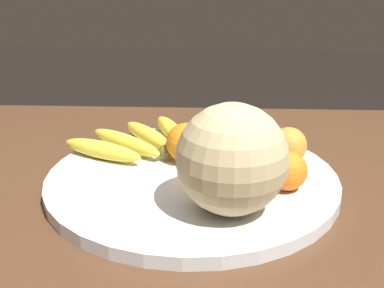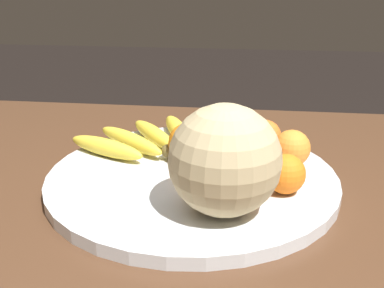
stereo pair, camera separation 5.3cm
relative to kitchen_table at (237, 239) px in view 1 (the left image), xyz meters
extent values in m
cube|color=#4C301E|center=(0.00, 0.00, 0.07)|extent=(1.53, 0.94, 0.04)
cylinder|color=silver|center=(0.08, -0.03, 0.10)|extent=(0.47, 0.47, 0.02)
torus|color=navy|center=(0.08, -0.03, 0.10)|extent=(0.47, 0.47, 0.01)
sphere|color=tan|center=(0.02, 0.09, 0.18)|extent=(0.15, 0.15, 0.15)
sphere|color=brown|center=(0.13, -0.07, 0.13)|extent=(0.02, 0.02, 0.02)
ellipsoid|color=yellow|center=(0.12, -0.18, 0.13)|extent=(0.09, 0.16, 0.03)
ellipsoid|color=yellow|center=(0.17, -0.15, 0.13)|extent=(0.13, 0.15, 0.03)
ellipsoid|color=yellow|center=(0.20, -0.12, 0.13)|extent=(0.16, 0.14, 0.03)
ellipsoid|color=yellow|center=(0.24, -0.08, 0.13)|extent=(0.16, 0.10, 0.03)
sphere|color=orange|center=(0.05, -0.14, 0.14)|extent=(0.07, 0.07, 0.07)
sphere|color=orange|center=(-0.09, -0.08, 0.14)|extent=(0.06, 0.06, 0.06)
sphere|color=orange|center=(-0.01, -0.01, 0.14)|extent=(0.07, 0.07, 0.07)
sphere|color=orange|center=(-0.02, -0.08, 0.14)|extent=(0.06, 0.06, 0.06)
sphere|color=orange|center=(-0.04, -0.13, 0.14)|extent=(0.06, 0.06, 0.06)
sphere|color=orange|center=(-0.07, 0.03, 0.14)|extent=(0.06, 0.06, 0.06)
sphere|color=orange|center=(0.09, -0.07, 0.14)|extent=(0.07, 0.07, 0.07)
cube|color=white|center=(0.03, -0.06, 0.11)|extent=(0.08, 0.03, 0.00)
camera|label=1|loc=(0.04, 0.64, 0.42)|focal=42.00mm
camera|label=2|loc=(-0.01, 0.64, 0.42)|focal=42.00mm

